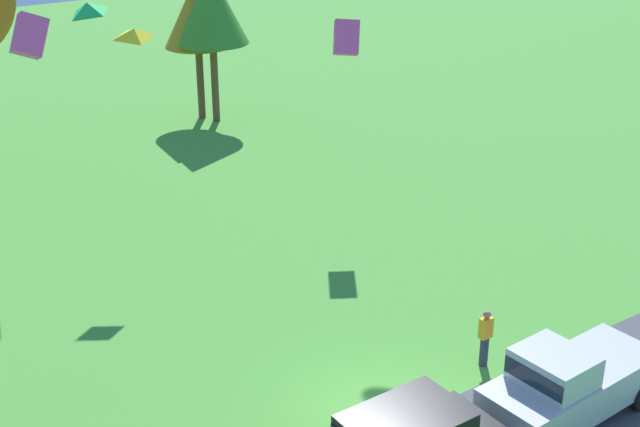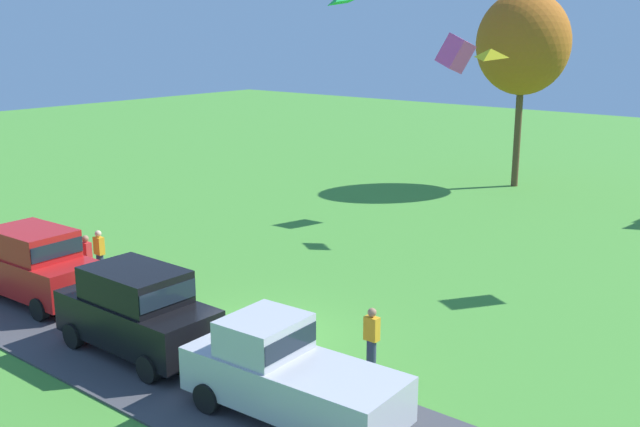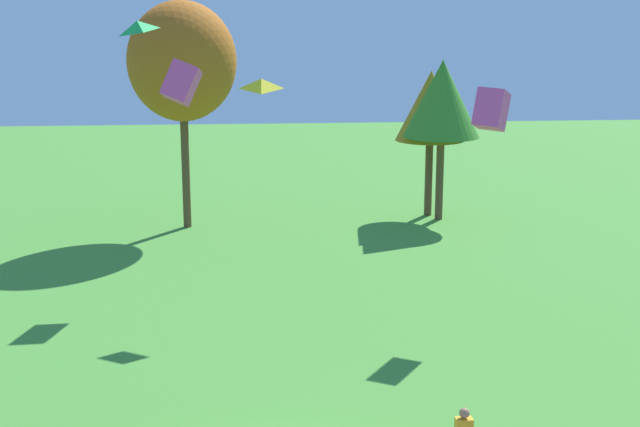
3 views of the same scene
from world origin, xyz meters
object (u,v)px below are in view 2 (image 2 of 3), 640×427
object	(u,v)px
car_suv_by_flagpole	(34,262)
car_pickup_near_entrance	(286,372)
person_on_lawn	(87,260)
kite_box_trailing_tail	(455,53)
person_beside_suv	(372,340)
kite_diamond_low_drifter	(491,53)
car_suv_mid_row	(137,308)
tree_center_back	(523,44)
person_watching_sky	(100,254)

from	to	relation	value
car_suv_by_flagpole	car_pickup_near_entrance	size ratio (longest dim) A/B	0.92
person_on_lawn	kite_box_trailing_tail	xyz separation A→B (m)	(4.32, 16.03, 6.32)
person_on_lawn	person_beside_suv	size ratio (longest dim) A/B	1.00
car_suv_by_flagpole	person_on_lawn	bearing A→B (deg)	93.01
car_suv_by_flagpole	kite_diamond_low_drifter	size ratio (longest dim) A/B	4.29
car_suv_mid_row	tree_center_back	xyz separation A→B (m)	(-1.89, 26.14, 6.17)
car_suv_mid_row	person_on_lawn	size ratio (longest dim) A/B	2.69
car_suv_mid_row	person_on_lawn	bearing A→B (deg)	158.13
person_watching_sky	kite_box_trailing_tail	world-z (taller)	kite_box_trailing_tail
person_on_lawn	person_beside_suv	xyz separation A→B (m)	(11.01, 0.67, 0.00)
kite_box_trailing_tail	person_watching_sky	bearing A→B (deg)	-106.37
car_suv_by_flagpole	car_suv_mid_row	size ratio (longest dim) A/B	1.01
car_suv_by_flagpole	person_watching_sky	bearing A→B (deg)	96.92
car_pickup_near_entrance	kite_diamond_low_drifter	world-z (taller)	kite_diamond_low_drifter
person_on_lawn	kite_box_trailing_tail	size ratio (longest dim) A/B	1.29
kite_diamond_low_drifter	kite_box_trailing_tail	distance (m)	3.58
person_watching_sky	tree_center_back	xyz separation A→B (m)	(4.02, 23.23, 6.59)
tree_center_back	kite_diamond_low_drifter	bearing A→B (deg)	-71.82
car_pickup_near_entrance	car_suv_by_flagpole	bearing A→B (deg)	177.98
person_watching_sky	kite_diamond_low_drifter	xyz separation A→B (m)	(7.32, 13.17, 6.45)
car_suv_by_flagpole	person_beside_suv	size ratio (longest dim) A/B	2.73
person_on_lawn	tree_center_back	size ratio (longest dim) A/B	0.17
car_suv_by_flagpole	car_pickup_near_entrance	xyz separation A→B (m)	(10.77, -0.38, -0.19)
car_suv_by_flagpole	person_beside_suv	distance (m)	11.22
person_beside_suv	kite_box_trailing_tail	xyz separation A→B (m)	(-6.70, 15.36, 6.32)
person_on_lawn	kite_diamond_low_drifter	size ratio (longest dim) A/B	1.57
person_on_lawn	tree_center_back	bearing A→B (deg)	80.92
tree_center_back	car_pickup_near_entrance	bearing A→B (deg)	-74.89
tree_center_back	kite_box_trailing_tail	world-z (taller)	tree_center_back
kite_box_trailing_tail	tree_center_back	bearing A→B (deg)	93.67
person_on_lawn	kite_box_trailing_tail	world-z (taller)	kite_box_trailing_tail
person_watching_sky	person_beside_suv	size ratio (longest dim) A/B	1.00
kite_diamond_low_drifter	person_on_lawn	bearing A→B (deg)	-117.28
car_suv_mid_row	person_watching_sky	bearing A→B (deg)	153.73
kite_box_trailing_tail	person_on_lawn	bearing A→B (deg)	-105.07
car_suv_by_flagpole	car_pickup_near_entrance	bearing A→B (deg)	-2.02
person_on_lawn	car_suv_mid_row	bearing A→B (deg)	-21.87
tree_center_back	kite_box_trailing_tail	xyz separation A→B (m)	(0.50, -7.83, -0.28)
person_beside_suv	kite_box_trailing_tail	bearing A→B (deg)	113.57
car_suv_mid_row	person_watching_sky	world-z (taller)	car_suv_mid_row
car_suv_by_flagpole	tree_center_back	bearing A→B (deg)	81.80
tree_center_back	kite_diamond_low_drifter	xyz separation A→B (m)	(3.30, -10.06, -0.14)
person_on_lawn	kite_box_trailing_tail	distance (m)	17.76
car_suv_by_flagpole	car_suv_mid_row	world-z (taller)	same
car_suv_mid_row	kite_box_trailing_tail	xyz separation A→B (m)	(-1.38, 18.31, 5.90)
person_watching_sky	person_on_lawn	size ratio (longest dim) A/B	1.00
car_suv_mid_row	kite_diamond_low_drifter	size ratio (longest dim) A/B	4.23
car_pickup_near_entrance	person_beside_suv	distance (m)	2.96
car_pickup_near_entrance	kite_box_trailing_tail	size ratio (longest dim) A/B	3.84
person_watching_sky	car_pickup_near_entrance	bearing A→B (deg)	-14.72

